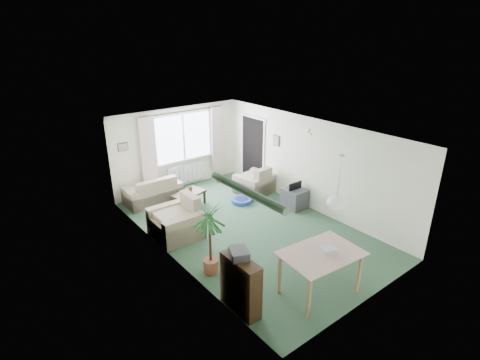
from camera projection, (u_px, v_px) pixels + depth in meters
ground at (248, 228)px, 8.91m from camera, size 6.50×6.50×0.00m
window at (183, 137)px, 10.82m from camera, size 1.80×0.03×1.30m
curtain_rod at (183, 111)px, 10.47m from camera, size 2.60×0.03×0.03m
curtain_left at (149, 153)px, 10.18m from camera, size 0.45×0.08×2.00m
curtain_right at (218, 139)px, 11.49m from camera, size 0.45×0.08×2.00m
radiator at (186, 173)px, 11.20m from camera, size 1.20×0.10×0.55m
doorway at (253, 151)px, 11.28m from camera, size 0.03×0.95×2.00m
pendant_lamp at (337, 203)px, 6.79m from camera, size 0.36×0.36×0.36m
tinsel_garland at (246, 192)px, 5.28m from camera, size 1.60×1.60×0.12m
bauble_cluster_a at (266, 122)px, 9.48m from camera, size 0.20×0.20×0.20m
bauble_cluster_b at (309, 130)px, 8.77m from camera, size 0.20×0.20×0.20m
wall_picture_back at (123, 147)px, 9.77m from camera, size 0.28×0.03×0.22m
wall_picture_right at (276, 140)px, 10.34m from camera, size 0.03×0.24×0.30m
sofa at (153, 189)px, 10.15m from camera, size 1.48×0.79×0.74m
armchair_corner at (254, 179)px, 10.71m from camera, size 1.02×0.98×0.82m
armchair_left at (175, 218)px, 8.42m from camera, size 1.02×1.07×0.94m
coffee_table at (189, 199)px, 9.95m from camera, size 0.98×0.70×0.40m
photo_frame at (190, 189)px, 9.87m from camera, size 0.12×0.05×0.16m
bookshelf at (241, 285)px, 6.17m from camera, size 0.27×0.81×0.98m
hifi_box at (239, 253)px, 6.03m from camera, size 0.39×0.43×0.14m
houseplant at (210, 239)px, 7.04m from camera, size 0.83×0.83×1.49m
dining_table at (319, 273)px, 6.61m from camera, size 1.36×0.97×0.80m
gift_box at (328, 251)px, 6.44m from camera, size 0.29×0.25×0.12m
tv_cube at (295, 198)px, 9.88m from camera, size 0.52×0.58×0.52m
pet_bed at (242, 201)px, 10.22m from camera, size 0.61×0.61×0.11m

